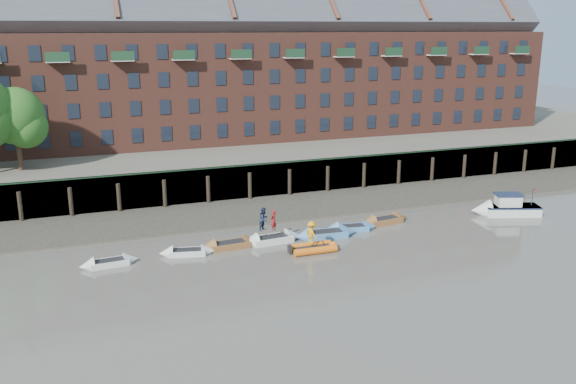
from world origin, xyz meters
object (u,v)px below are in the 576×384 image
rowboat_5 (351,228)px  rowboat_6 (385,220)px  person_rower_a (273,220)px  motor_launch (501,208)px  rowboat_4 (326,234)px  rib_tender (315,248)px  rowboat_2 (230,245)px  rowboat_0 (109,263)px  rowboat_3 (272,239)px  rowboat_1 (187,252)px  person_rower_b (264,219)px  person_rib_crew (312,233)px

rowboat_5 → rowboat_6: (3.51, 0.79, 0.01)m
person_rower_a → motor_launch: bearing=140.6°
rowboat_4 → rib_tender: size_ratio=1.43×
rowboat_2 → motor_launch: motor_launch is taller
rowboat_5 → rowboat_0: bearing=-168.6°
rowboat_3 → rib_tender: rowboat_3 is taller
rowboat_2 → rowboat_6: (13.68, 1.29, -0.00)m
rowboat_2 → person_rower_a: (3.44, 0.01, 1.53)m
rib_tender → rowboat_6: bearing=27.6°
rowboat_3 → rib_tender: bearing=-55.3°
rowboat_1 → motor_launch: 27.50m
rowboat_4 → motor_launch: motor_launch is taller
person_rower_a → rowboat_6: bearing=148.0°
rowboat_3 → rowboat_4: size_ratio=0.97×
rowboat_3 → person_rower_b: 1.70m
rowboat_4 → person_rower_b: (-4.86, 0.62, 1.58)m
rowboat_3 → rowboat_5: 6.86m
rowboat_3 → motor_launch: (20.95, -0.15, 0.37)m
person_rower_a → person_rower_b: 0.72m
rowboat_0 → rib_tender: size_ratio=1.16×
rowboat_5 → motor_launch: (14.10, -0.60, 0.39)m
person_rib_crew → motor_launch: bearing=-95.8°
rowboat_1 → person_rower_b: size_ratio=2.32×
rowboat_4 → rowboat_6: bearing=18.8°
rowboat_3 → rowboat_4: 4.35m
rowboat_0 → person_rib_crew: 14.28m
rowboat_2 → rowboat_5: size_ratio=1.05×
rowboat_0 → rowboat_5: bearing=-1.8°
rowboat_6 → motor_launch: (10.60, -1.39, 0.38)m
rowboat_2 → rowboat_0: bearing=179.9°
rowboat_5 → person_rib_crew: 5.95m
rowboat_0 → motor_launch: (32.92, 0.44, 0.41)m
rib_tender → person_rib_crew: person_rib_crew is taller
rib_tender → rowboat_0: bearing=171.6°
rowboat_5 → rowboat_1: bearing=-168.2°
rowboat_0 → motor_launch: size_ratio=0.67×
rowboat_2 → rib_tender: size_ratio=1.32×
rowboat_1 → person_rower_a: size_ratio=2.52×
rowboat_3 → rowboat_2: bearing=175.9°
rowboat_3 → person_rib_crew: bearing=-59.0°
rowboat_0 → rib_tender: (14.32, -2.26, 0.06)m
rib_tender → person_rib_crew: 1.21m
rowboat_5 → person_rower_a: 6.92m
rowboat_0 → rowboat_3: rowboat_3 is taller
rowboat_0 → person_rib_crew: (14.04, -2.29, 1.24)m
rowboat_2 → rowboat_3: bearing=-3.0°
rowboat_2 → person_rib_crew: (5.40, -2.83, 1.21)m
rowboat_3 → rowboat_6: rowboat_3 is taller
rowboat_0 → rowboat_2: (8.65, 0.54, 0.03)m
rowboat_1 → person_rib_crew: bearing=-4.7°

